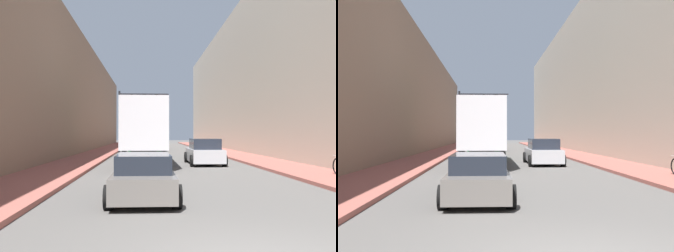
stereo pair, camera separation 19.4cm
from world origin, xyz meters
The scene contains 8 objects.
sidewalk_right centered at (6.19, 30.00, 0.07)m, with size 3.12×80.00×0.15m.
sidewalk_left centered at (-6.19, 30.00, 0.07)m, with size 3.12×80.00×0.15m.
building_right centered at (10.75, 30.00, 7.72)m, with size 6.00×80.00×15.43m.
building_left centered at (-10.75, 30.00, 5.74)m, with size 6.00×80.00×11.47m.
semi_truck centered at (-1.79, 19.37, 2.19)m, with size 2.51×12.25×3.87m.
sedan_car centered at (-1.74, 6.01, 0.65)m, with size 2.01×4.59×1.35m.
suv_car centered at (1.98, 18.16, 0.77)m, with size 2.16×4.59×1.63m.
traffic_signal_gantry centered at (-3.13, 33.26, 4.47)m, with size 5.17×0.35×6.31m.
Camera 2 is at (-1.45, -5.34, 1.96)m, focal length 40.00 mm.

